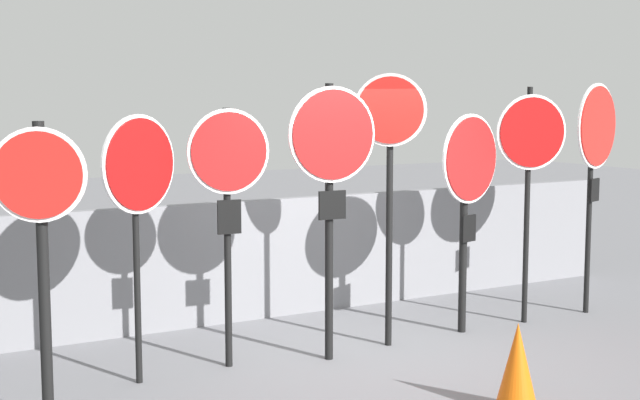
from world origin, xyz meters
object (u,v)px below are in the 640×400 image
(stop_sign_0, at_px, (41,219))
(stop_sign_3, at_px, (332,163))
(stop_sign_4, at_px, (390,146))
(stop_sign_1, at_px, (139,182))
(stop_sign_5, at_px, (469,180))
(stop_sign_2, at_px, (228,178))
(traffic_cone_0, at_px, (517,367))
(stop_sign_7, at_px, (596,142))
(stop_sign_6, at_px, (531,150))

(stop_sign_0, bearing_deg, stop_sign_3, 30.03)
(stop_sign_0, bearing_deg, stop_sign_4, 30.52)
(stop_sign_1, bearing_deg, stop_sign_3, -34.11)
(stop_sign_0, relative_size, stop_sign_5, 1.00)
(stop_sign_2, height_order, stop_sign_5, stop_sign_2)
(stop_sign_2, xyz_separation_m, traffic_cone_0, (1.48, -2.11, -1.37))
(stop_sign_1, height_order, stop_sign_4, stop_sign_4)
(stop_sign_7, bearing_deg, stop_sign_4, 160.49)
(stop_sign_4, relative_size, traffic_cone_0, 3.80)
(stop_sign_3, height_order, traffic_cone_0, stop_sign_3)
(stop_sign_1, height_order, stop_sign_5, stop_sign_1)
(stop_sign_3, height_order, stop_sign_6, stop_sign_3)
(stop_sign_3, distance_m, traffic_cone_0, 2.45)
(stop_sign_2, distance_m, stop_sign_7, 4.36)
(stop_sign_2, height_order, stop_sign_7, stop_sign_7)
(stop_sign_5, relative_size, traffic_cone_0, 3.24)
(stop_sign_6, distance_m, stop_sign_7, 0.94)
(stop_sign_2, height_order, stop_sign_3, stop_sign_3)
(stop_sign_1, distance_m, stop_sign_6, 4.25)
(stop_sign_5, relative_size, stop_sign_6, 0.89)
(stop_sign_6, distance_m, traffic_cone_0, 3.18)
(stop_sign_2, xyz_separation_m, stop_sign_3, (0.90, -0.25, 0.11))
(stop_sign_6, bearing_deg, stop_sign_1, -165.41)
(stop_sign_1, relative_size, stop_sign_5, 1.01)
(stop_sign_2, distance_m, stop_sign_6, 3.42)
(stop_sign_0, height_order, stop_sign_6, stop_sign_6)
(stop_sign_0, bearing_deg, stop_sign_1, 54.08)
(stop_sign_1, height_order, stop_sign_2, stop_sign_2)
(stop_sign_5, distance_m, traffic_cone_0, 2.62)
(stop_sign_3, xyz_separation_m, stop_sign_5, (1.70, 0.16, -0.24))
(stop_sign_2, relative_size, stop_sign_7, 0.90)
(stop_sign_0, distance_m, stop_sign_4, 3.44)
(stop_sign_1, relative_size, stop_sign_2, 0.98)
(stop_sign_1, xyz_separation_m, stop_sign_2, (0.83, 0.05, -0.01))
(stop_sign_1, bearing_deg, stop_sign_5, -28.14)
(stop_sign_0, height_order, stop_sign_3, stop_sign_3)
(stop_sign_1, xyz_separation_m, stop_sign_3, (1.73, -0.20, 0.10))
(stop_sign_5, xyz_separation_m, stop_sign_6, (0.81, -0.01, 0.28))
(stop_sign_2, bearing_deg, stop_sign_5, 2.85)
(stop_sign_4, height_order, stop_sign_6, stop_sign_4)
(traffic_cone_0, bearing_deg, stop_sign_4, 86.04)
(stop_sign_3, distance_m, stop_sign_4, 0.74)
(stop_sign_1, bearing_deg, stop_sign_0, -175.15)
(traffic_cone_0, bearing_deg, stop_sign_2, 125.14)
(stop_sign_0, xyz_separation_m, stop_sign_6, (5.17, 0.54, 0.33))
(stop_sign_0, relative_size, stop_sign_3, 0.88)
(stop_sign_3, bearing_deg, stop_sign_2, 166.76)
(stop_sign_5, bearing_deg, stop_sign_7, -16.70)
(stop_sign_6, relative_size, traffic_cone_0, 3.63)
(stop_sign_3, xyz_separation_m, stop_sign_6, (2.51, 0.15, 0.04))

